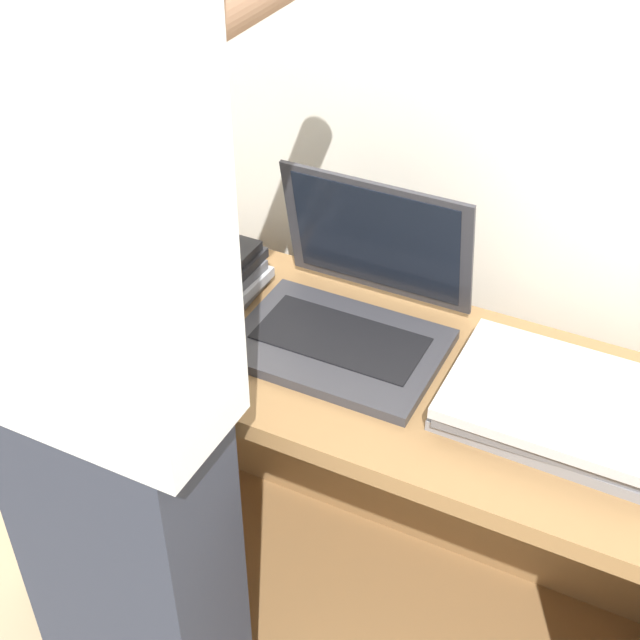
{
  "coord_description": "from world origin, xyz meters",
  "views": [
    {
      "loc": [
        0.54,
        -0.9,
        1.76
      ],
      "look_at": [
        0.0,
        0.17,
        0.85
      ],
      "focal_mm": 50.0,
      "sensor_mm": 36.0,
      "label": 1
    }
  ],
  "objects_px": {
    "laptop_stack_left": "(152,272)",
    "laptop_stack_right": "(563,405)",
    "laptop_open": "(351,310)",
    "person": "(100,384)"
  },
  "relations": [
    {
      "from": "person",
      "to": "laptop_stack_right",
      "type": "bearing_deg",
      "value": 33.8
    },
    {
      "from": "laptop_open",
      "to": "laptop_stack_left",
      "type": "xyz_separation_m",
      "value": [
        -0.4,
        -0.05,
        -0.01
      ]
    },
    {
      "from": "laptop_stack_left",
      "to": "laptop_stack_right",
      "type": "bearing_deg",
      "value": 0.21
    },
    {
      "from": "laptop_open",
      "to": "laptop_stack_right",
      "type": "relative_size",
      "value": 0.97
    },
    {
      "from": "laptop_stack_left",
      "to": "laptop_stack_right",
      "type": "distance_m",
      "value": 0.82
    },
    {
      "from": "laptop_open",
      "to": "person",
      "type": "distance_m",
      "value": 0.51
    },
    {
      "from": "person",
      "to": "laptop_stack_left",
      "type": "bearing_deg",
      "value": 116.97
    },
    {
      "from": "laptop_stack_right",
      "to": "laptop_stack_left",
      "type": "bearing_deg",
      "value": -179.79
    },
    {
      "from": "laptop_stack_left",
      "to": "person",
      "type": "xyz_separation_m",
      "value": [
        0.21,
        -0.41,
        0.11
      ]
    },
    {
      "from": "laptop_open",
      "to": "laptop_stack_left",
      "type": "distance_m",
      "value": 0.41
    }
  ]
}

